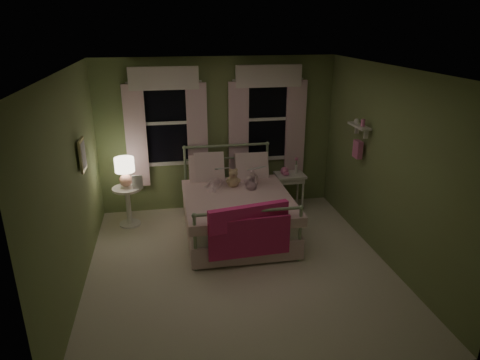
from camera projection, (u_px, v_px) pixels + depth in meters
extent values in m
plane|color=white|center=(239.00, 266.00, 5.80)|extent=(4.20, 4.20, 0.00)
plane|color=white|center=(239.00, 69.00, 4.90)|extent=(4.20, 4.20, 0.00)
plane|color=#768F55|center=(218.00, 135.00, 7.29)|extent=(4.00, 0.00, 4.00)
plane|color=#768F55|center=(285.00, 263.00, 3.41)|extent=(4.00, 0.00, 4.00)
plane|color=#768F55|center=(72.00, 186.00, 5.01)|extent=(0.00, 4.20, 4.20)
plane|color=#768F55|center=(387.00, 167.00, 5.68)|extent=(0.00, 4.20, 4.20)
cube|color=white|center=(236.00, 208.00, 6.57)|extent=(1.44, 1.94, 0.26)
cube|color=white|center=(236.00, 222.00, 6.66)|extent=(1.54, 2.02, 0.30)
cube|color=silver|center=(238.00, 201.00, 6.37)|extent=(1.58, 1.75, 0.14)
cylinder|color=#9EB793|center=(192.00, 219.00, 6.50)|extent=(0.04, 1.90, 0.04)
cylinder|color=#9EB793|center=(279.00, 212.00, 6.73)|extent=(0.04, 1.90, 0.04)
cylinder|color=#9EB793|center=(186.00, 180.00, 7.30)|extent=(0.04, 0.04, 1.15)
cylinder|color=#9EB793|center=(267.00, 175.00, 7.53)|extent=(0.04, 0.04, 1.15)
sphere|color=#9EB793|center=(184.00, 148.00, 7.10)|extent=(0.07, 0.07, 0.07)
sphere|color=#9EB793|center=(267.00, 144.00, 7.33)|extent=(0.07, 0.07, 0.07)
cylinder|color=#9EB793|center=(226.00, 146.00, 7.21)|extent=(1.42, 0.04, 0.04)
cylinder|color=#9EB793|center=(227.00, 158.00, 7.29)|extent=(1.38, 0.03, 0.03)
cylinder|color=#9EB793|center=(195.00, 244.00, 5.57)|extent=(0.04, 0.04, 0.80)
cylinder|color=#9EB793|center=(300.00, 234.00, 5.80)|extent=(0.04, 0.04, 0.80)
sphere|color=#9EB793|center=(194.00, 216.00, 5.43)|extent=(0.07, 0.07, 0.07)
sphere|color=#9EB793|center=(301.00, 208.00, 5.66)|extent=(0.07, 0.07, 0.07)
cylinder|color=#9EB793|center=(249.00, 212.00, 5.55)|extent=(1.42, 0.04, 0.04)
cube|color=white|center=(206.00, 172.00, 7.02)|extent=(0.55, 0.32, 0.57)
cube|color=white|center=(252.00, 169.00, 7.15)|extent=(0.55, 0.32, 0.57)
cube|color=white|center=(209.00, 167.00, 7.00)|extent=(0.48, 0.30, 0.51)
cube|color=#F12F82|center=(249.00, 217.00, 5.57)|extent=(1.10, 0.29, 0.32)
cube|color=#CF286B|center=(250.00, 238.00, 5.60)|extent=(1.10, 0.10, 0.55)
imported|color=#F7D1DD|center=(214.00, 166.00, 6.75)|extent=(0.33, 0.26, 0.80)
imported|color=#F7D1DD|center=(249.00, 164.00, 6.84)|extent=(0.42, 0.34, 0.80)
imported|color=beige|center=(216.00, 172.00, 6.52)|extent=(0.21, 0.13, 0.26)
imported|color=beige|center=(252.00, 172.00, 6.63)|extent=(0.23, 0.19, 0.26)
sphere|color=tan|center=(233.00, 181.00, 6.74)|extent=(0.19, 0.19, 0.19)
sphere|color=tan|center=(233.00, 173.00, 6.67)|extent=(0.14, 0.14, 0.14)
sphere|color=tan|center=(230.00, 170.00, 6.64)|extent=(0.05, 0.05, 0.05)
sphere|color=tan|center=(236.00, 170.00, 6.66)|extent=(0.05, 0.05, 0.05)
sphere|color=tan|center=(228.00, 181.00, 6.69)|extent=(0.08, 0.08, 0.08)
sphere|color=tan|center=(238.00, 181.00, 6.71)|extent=(0.08, 0.08, 0.08)
sphere|color=#8C6B51|center=(234.00, 175.00, 6.62)|extent=(0.05, 0.05, 0.05)
cylinder|color=white|center=(127.00, 189.00, 6.77)|extent=(0.46, 0.46, 0.04)
cylinder|color=white|center=(129.00, 207.00, 6.88)|extent=(0.08, 0.08, 0.60)
cylinder|color=white|center=(130.00, 224.00, 6.98)|extent=(0.34, 0.34, 0.03)
sphere|color=#F8AC93|center=(126.00, 180.00, 6.72)|extent=(0.20, 0.20, 0.20)
cylinder|color=pink|center=(125.00, 173.00, 6.68)|extent=(0.03, 0.03, 0.12)
cylinder|color=#FFEAC6|center=(124.00, 165.00, 6.63)|extent=(0.30, 0.30, 0.22)
imported|color=beige|center=(133.00, 188.00, 6.70)|extent=(0.20, 0.25, 0.02)
cube|color=white|center=(290.00, 175.00, 7.37)|extent=(0.50, 0.40, 0.04)
cube|color=white|center=(290.00, 179.00, 7.40)|extent=(0.44, 0.34, 0.08)
cylinder|color=white|center=(280.00, 196.00, 7.31)|extent=(0.04, 0.04, 0.60)
cylinder|color=white|center=(303.00, 195.00, 7.38)|extent=(0.04, 0.04, 0.60)
cylinder|color=white|center=(276.00, 190.00, 7.59)|extent=(0.04, 0.04, 0.60)
cylinder|color=white|center=(298.00, 188.00, 7.65)|extent=(0.04, 0.04, 0.60)
sphere|color=pink|center=(284.00, 171.00, 7.33)|extent=(0.14, 0.14, 0.14)
cube|color=pink|center=(286.00, 174.00, 7.25)|extent=(0.10, 0.04, 0.04)
cylinder|color=white|center=(296.00, 169.00, 7.41)|extent=(0.05, 0.05, 0.14)
cylinder|color=#4C7F3F|center=(296.00, 163.00, 7.37)|extent=(0.01, 0.01, 0.12)
sphere|color=pink|center=(296.00, 159.00, 7.34)|extent=(0.06, 0.06, 0.06)
cube|color=black|center=(166.00, 123.00, 7.04)|extent=(0.76, 0.02, 1.35)
cube|color=white|center=(164.00, 80.00, 6.78)|extent=(0.84, 0.05, 0.06)
cube|color=white|center=(169.00, 163.00, 7.27)|extent=(0.84, 0.05, 0.06)
cube|color=white|center=(142.00, 124.00, 6.96)|extent=(0.06, 0.05, 1.40)
cube|color=white|center=(191.00, 122.00, 7.09)|extent=(0.06, 0.05, 1.40)
cube|color=white|center=(166.00, 123.00, 7.02)|extent=(0.76, 0.04, 0.05)
cube|color=white|center=(136.00, 137.00, 6.97)|extent=(0.34, 0.06, 1.70)
cube|color=silver|center=(197.00, 134.00, 7.14)|extent=(0.34, 0.06, 1.70)
cube|color=white|center=(164.00, 78.00, 6.71)|extent=(1.10, 0.08, 0.36)
cylinder|color=white|center=(164.00, 82.00, 6.77)|extent=(1.20, 0.03, 0.03)
cube|color=black|center=(267.00, 119.00, 7.33)|extent=(0.76, 0.02, 1.35)
cube|color=white|center=(268.00, 77.00, 7.06)|extent=(0.84, 0.05, 0.06)
cube|color=white|center=(266.00, 158.00, 7.55)|extent=(0.84, 0.05, 0.06)
cube|color=white|center=(244.00, 120.00, 7.24)|extent=(0.06, 0.05, 1.40)
cube|color=white|center=(289.00, 118.00, 7.37)|extent=(0.06, 0.05, 1.40)
cube|color=white|center=(267.00, 119.00, 7.31)|extent=(0.76, 0.04, 0.05)
cube|color=silver|center=(239.00, 132.00, 7.25)|extent=(0.34, 0.06, 1.70)
cube|color=silver|center=(295.00, 130.00, 7.42)|extent=(0.34, 0.06, 1.70)
cube|color=white|center=(269.00, 76.00, 6.99)|extent=(1.10, 0.08, 0.36)
cylinder|color=white|center=(268.00, 79.00, 7.05)|extent=(1.20, 0.03, 0.03)
cube|color=white|center=(359.00, 126.00, 6.17)|extent=(0.15, 0.50, 0.03)
cube|color=white|center=(366.00, 134.00, 6.06)|extent=(0.06, 0.03, 0.14)
cube|color=white|center=(357.00, 129.00, 6.34)|extent=(0.06, 0.03, 0.14)
cylinder|color=pink|center=(363.00, 123.00, 6.05)|extent=(0.06, 0.06, 0.10)
sphere|color=white|center=(357.00, 121.00, 6.24)|extent=(0.08, 0.08, 0.08)
cube|color=pink|center=(358.00, 149.00, 6.29)|extent=(0.08, 0.18, 0.26)
cube|color=beige|center=(82.00, 155.00, 5.51)|extent=(0.03, 0.32, 0.42)
cube|color=silver|center=(84.00, 155.00, 5.51)|extent=(0.01, 0.25, 0.34)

